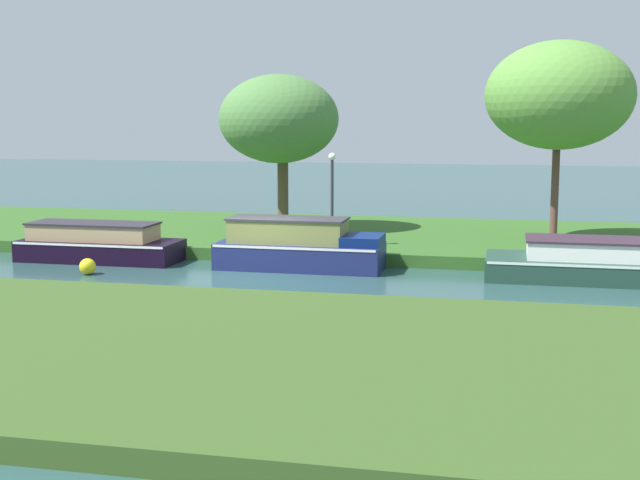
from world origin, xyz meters
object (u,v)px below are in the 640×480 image
at_px(channel_buoy, 88,266).
at_px(willow_tree_left, 279,119).
at_px(forest_cruiser, 596,262).
at_px(mooring_post_near, 84,231).
at_px(willow_tree_centre, 559,96).
at_px(lamp_post, 332,188).
at_px(navy_narrowboat, 299,247).
at_px(mooring_post_far, 265,236).
at_px(black_barge, 98,244).

bearing_deg(channel_buoy, willow_tree_left, 65.05).
xyz_separation_m(forest_cruiser, mooring_post_near, (-16.53, 1.44, 0.22)).
distance_m(willow_tree_centre, channel_buoy, 15.99).
xyz_separation_m(forest_cruiser, lamp_post, (-8.02, 1.94, 1.79)).
distance_m(forest_cruiser, mooring_post_near, 16.59).
bearing_deg(navy_narrowboat, forest_cruiser, 0.00).
height_order(willow_tree_centre, mooring_post_far, willow_tree_centre).
bearing_deg(navy_narrowboat, mooring_post_far, 136.31).
xyz_separation_m(willow_tree_left, willow_tree_centre, (9.81, -0.91, 0.79)).
distance_m(navy_narrowboat, lamp_post, 2.60).
height_order(forest_cruiser, lamp_post, lamp_post).
bearing_deg(channel_buoy, mooring_post_far, 41.15).
bearing_deg(forest_cruiser, navy_narrowboat, 180.00).
bearing_deg(mooring_post_far, willow_tree_left, 98.73).
bearing_deg(mooring_post_far, black_barge, -164.34).
xyz_separation_m(black_barge, mooring_post_far, (5.13, 1.44, 0.21)).
relative_size(mooring_post_near, mooring_post_far, 0.93).
bearing_deg(lamp_post, black_barge, -165.03).
relative_size(willow_tree_left, channel_buoy, 11.92).
bearing_deg(mooring_post_near, channel_buoy, -60.84).
bearing_deg(willow_tree_left, mooring_post_far, -81.27).
height_order(navy_narrowboat, lamp_post, lamp_post).
relative_size(willow_tree_left, willow_tree_centre, 0.86).
height_order(navy_narrowboat, willow_tree_centre, willow_tree_centre).
relative_size(black_barge, channel_buoy, 10.78).
distance_m(forest_cruiser, lamp_post, 8.44).
relative_size(forest_cruiser, willow_tree_left, 1.02).
bearing_deg(forest_cruiser, channel_buoy, -170.88).
relative_size(mooring_post_near, channel_buoy, 1.39).
height_order(black_barge, willow_tree_centre, willow_tree_centre).
xyz_separation_m(forest_cruiser, willow_tree_left, (-10.77, 5.56, 3.96)).
relative_size(lamp_post, channel_buoy, 6.34).
relative_size(black_barge, willow_tree_left, 0.90).
relative_size(willow_tree_left, mooring_post_near, 8.61).
bearing_deg(lamp_post, forest_cruiser, -13.59).
xyz_separation_m(navy_narrowboat, mooring_post_near, (-7.90, 1.44, 0.06)).
xyz_separation_m(forest_cruiser, channel_buoy, (-14.44, -2.32, -0.28)).
xyz_separation_m(willow_tree_centre, mooring_post_far, (-9.18, -3.21, -4.51)).
height_order(mooring_post_far, channel_buoy, mooring_post_far).
bearing_deg(mooring_post_far, mooring_post_near, 180.00).
relative_size(forest_cruiser, channel_buoy, 12.14).
bearing_deg(navy_narrowboat, mooring_post_near, 169.68).
height_order(navy_narrowboat, willow_tree_left, willow_tree_left).
bearing_deg(forest_cruiser, willow_tree_left, 152.71).
bearing_deg(willow_tree_left, channel_buoy, -114.95).
xyz_separation_m(mooring_post_near, mooring_post_far, (6.39, 0.00, 0.02)).
height_order(forest_cruiser, willow_tree_left, willow_tree_left).
xyz_separation_m(mooring_post_near, channel_buoy, (2.10, -3.75, -0.49)).
bearing_deg(forest_cruiser, willow_tree_centre, 101.63).
height_order(black_barge, mooring_post_far, black_barge).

